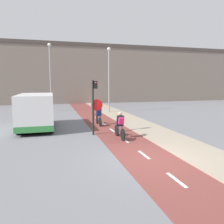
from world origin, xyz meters
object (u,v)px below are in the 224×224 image
object	(u,v)px
traffic_light_pole	(94,101)
street_lamp_far	(50,71)
van	(36,112)
cyclist_far	(99,116)
cyclist_near	(120,126)
street_lamp_sidewalk	(109,73)

from	to	relation	value
traffic_light_pole	street_lamp_far	xyz separation A→B (m)	(-2.45, 11.87, 2.38)
street_lamp_far	van	size ratio (longest dim) A/B	1.49
street_lamp_far	cyclist_far	xyz separation A→B (m)	(3.29, -9.02, -3.70)
cyclist_far	van	bearing A→B (deg)	-178.57
cyclist_near	van	size ratio (longest dim) A/B	0.37
traffic_light_pole	van	world-z (taller)	traffic_light_pole
cyclist_near	cyclist_far	bearing A→B (deg)	94.44
street_lamp_sidewalk	van	bearing A→B (deg)	-135.05
street_lamp_far	cyclist_near	size ratio (longest dim) A/B	4.06
street_lamp_far	cyclist_far	world-z (taller)	street_lamp_far
cyclist_near	van	xyz separation A→B (m)	(-4.56, 4.02, 0.43)
cyclist_near	cyclist_far	size ratio (longest dim) A/B	1.04
street_lamp_sidewalk	van	distance (m)	9.99
cyclist_far	van	size ratio (longest dim) A/B	0.35
traffic_light_pole	van	distance (m)	4.45
cyclist_near	street_lamp_far	bearing A→B (deg)	105.37
street_lamp_sidewalk	cyclist_far	xyz separation A→B (m)	(-2.51, -6.64, -3.40)
cyclist_near	van	world-z (taller)	van
van	street_lamp_sidewalk	bearing A→B (deg)	44.95
traffic_light_pole	cyclist_near	distance (m)	2.14
street_lamp_far	cyclist_near	bearing A→B (deg)	-74.63
cyclist_near	cyclist_far	world-z (taller)	cyclist_near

